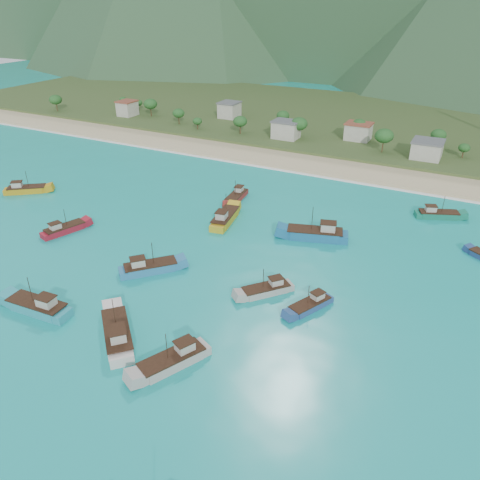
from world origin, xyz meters
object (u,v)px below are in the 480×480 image
at_px(boat_1, 237,197).
at_px(boat_10, 225,219).
at_px(boat_8, 316,234).
at_px(boat_18, 267,290).
at_px(boat_13, 438,215).
at_px(boat_24, 310,306).
at_px(boat_0, 38,307).
at_px(boat_23, 64,230).
at_px(boat_21, 118,335).
at_px(boat_19, 149,268).
at_px(boat_5, 173,361).
at_px(boat_2, 26,190).

bearing_deg(boat_1, boat_10, 100.48).
relative_size(boat_8, boat_18, 1.53).
height_order(boat_13, boat_18, boat_13).
xyz_separation_m(boat_1, boat_24, (33.29, -36.43, -0.13)).
relative_size(boat_0, boat_23, 1.17).
height_order(boat_1, boat_8, boat_8).
bearing_deg(boat_21, boat_24, -4.13).
bearing_deg(boat_1, boat_24, 126.49).
relative_size(boat_19, boat_21, 0.90).
xyz_separation_m(boat_18, boat_23, (-50.38, 1.09, 0.03)).
xyz_separation_m(boat_10, boat_21, (5.69, -44.59, 0.05)).
bearing_deg(boat_10, boat_1, 96.54).
xyz_separation_m(boat_13, boat_23, (-73.51, -46.72, -0.03)).
xyz_separation_m(boat_13, boat_18, (-23.13, -47.80, -0.07)).
bearing_deg(boat_24, boat_10, -12.90).
xyz_separation_m(boat_23, boat_24, (58.85, -1.81, -0.11)).
distance_m(boat_0, boat_19, 20.87).
height_order(boat_5, boat_8, boat_8).
height_order(boat_18, boat_23, boat_23).
xyz_separation_m(boat_0, boat_2, (-45.49, 36.53, -0.11)).
distance_m(boat_5, boat_21, 10.82).
distance_m(boat_1, boat_23, 43.02).
height_order(boat_8, boat_13, boat_8).
distance_m(boat_5, boat_10, 48.13).
distance_m(boat_0, boat_23, 30.06).
xyz_separation_m(boat_0, boat_23, (-18.47, 23.71, -0.22)).
relative_size(boat_8, boat_23, 1.36).
distance_m(boat_2, boat_13, 106.09).
bearing_deg(boat_5, boat_21, 22.31).
relative_size(boat_23, boat_24, 1.13).
height_order(boat_5, boat_18, boat_5).
height_order(boat_1, boat_24, boat_1).
xyz_separation_m(boat_1, boat_13, (47.95, 12.10, 0.02)).
bearing_deg(boat_0, boat_8, -38.48).
xyz_separation_m(boat_10, boat_19, (-2.20, -26.08, -0.10)).
distance_m(boat_10, boat_13, 50.84).
bearing_deg(boat_23, boat_8, 42.32).
height_order(boat_5, boat_10, boat_10).
distance_m(boat_13, boat_18, 53.10).
bearing_deg(boat_24, boat_2, 15.62).
distance_m(boat_1, boat_5, 62.01).
bearing_deg(boat_13, boat_0, -60.19).
bearing_deg(boat_13, boat_5, -43.48).
height_order(boat_23, boat_24, boat_23).
bearing_deg(boat_13, boat_2, -93.55).
relative_size(boat_1, boat_2, 0.98).
relative_size(boat_5, boat_19, 1.08).
relative_size(boat_18, boat_19, 0.87).
height_order(boat_1, boat_18, boat_1).
distance_m(boat_0, boat_18, 39.11).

